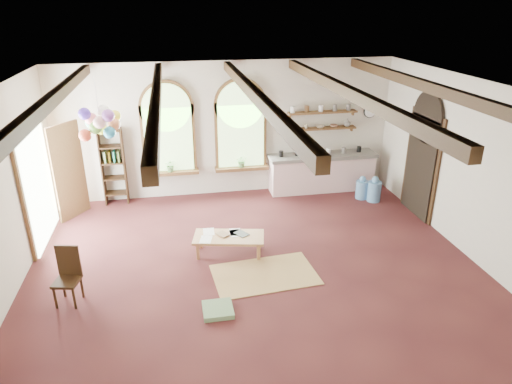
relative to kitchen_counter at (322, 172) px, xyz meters
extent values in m
plane|color=#522222|center=(-2.30, -3.20, -0.48)|extent=(8.00, 8.00, 0.00)
cube|color=brown|center=(-3.70, 0.24, 0.97)|extent=(1.24, 0.08, 1.64)
cylinder|color=brown|center=(-3.70, 0.24, 1.72)|extent=(1.24, 0.08, 1.24)
cube|color=#A0D07D|center=(-3.70, 0.20, 0.97)|extent=(1.10, 0.04, 1.50)
cube|color=brown|center=(-3.70, 0.15, 0.18)|extent=(1.30, 0.28, 0.08)
cube|color=brown|center=(-2.00, 0.24, 0.97)|extent=(1.24, 0.08, 1.64)
cylinder|color=brown|center=(-2.00, 0.24, 1.72)|extent=(1.24, 0.08, 1.24)
cube|color=#A0D07D|center=(-2.00, 0.20, 0.97)|extent=(1.10, 0.04, 1.50)
cube|color=brown|center=(-2.00, 0.15, 0.18)|extent=(1.30, 0.28, 0.08)
cube|color=brown|center=(-6.25, -1.40, 0.67)|extent=(0.10, 1.90, 2.50)
cube|color=black|center=(1.65, -1.70, 0.62)|extent=(0.10, 1.30, 2.40)
cube|color=beige|center=(0.00, 0.00, -0.05)|extent=(2.60, 0.55, 0.86)
cube|color=gray|center=(0.00, 0.00, 0.42)|extent=(2.68, 0.62, 0.08)
cube|color=brown|center=(0.00, 0.18, 1.07)|extent=(1.70, 0.24, 0.04)
cube|color=brown|center=(0.00, 0.18, 1.47)|extent=(1.70, 0.24, 0.04)
cylinder|color=black|center=(1.25, 0.25, 1.42)|extent=(0.32, 0.04, 0.32)
cube|color=#322310|center=(-5.25, 0.12, 0.42)|extent=(0.03, 0.32, 1.80)
cube|color=#322310|center=(-4.75, 0.12, 0.42)|extent=(0.03, 0.32, 1.80)
cube|color=#B97C54|center=(-2.70, -2.72, -0.13)|extent=(1.40, 0.86, 0.05)
cube|color=#B97C54|center=(-3.29, -2.82, -0.31)|extent=(0.06, 0.06, 0.33)
cube|color=#B97C54|center=(-2.19, -3.05, -0.31)|extent=(0.06, 0.06, 0.33)
cube|color=#B97C54|center=(-3.21, -2.40, -0.31)|extent=(0.06, 0.06, 0.33)
cube|color=#B97C54|center=(-2.11, -2.63, -0.31)|extent=(0.06, 0.06, 0.33)
cube|color=#322310|center=(-5.39, -3.77, -0.09)|extent=(0.45, 0.45, 0.04)
cube|color=#322310|center=(-5.35, -3.61, 0.19)|extent=(0.37, 0.12, 0.55)
cube|color=tan|center=(-2.18, -3.57, -0.47)|extent=(1.87, 1.25, 0.02)
cube|color=#688B60|center=(-3.10, -4.44, -0.44)|extent=(0.46, 0.46, 0.08)
cylinder|color=#5B91C4|center=(0.80, -0.70, -0.25)|extent=(0.29, 0.29, 0.44)
sphere|color=#5B91C4|center=(0.80, -0.70, 0.02)|extent=(0.16, 0.16, 0.16)
cylinder|color=#5B91C4|center=(1.03, -0.90, -0.24)|extent=(0.32, 0.32, 0.48)
sphere|color=#5B91C4|center=(1.03, -0.90, 0.06)|extent=(0.17, 0.17, 0.17)
cylinder|color=white|center=(-4.91, -1.53, 2.30)|extent=(0.01, 0.01, 0.85)
sphere|color=teal|center=(-4.75, -1.59, 1.69)|extent=(0.23, 0.23, 0.23)
sphere|color=#EA884E|center=(-4.67, -1.49, 1.81)|extent=(0.23, 0.23, 0.23)
sphere|color=yellow|center=(-4.66, -1.33, 1.93)|extent=(0.23, 0.23, 0.23)
sphere|color=white|center=(-4.85, -1.37, 2.05)|extent=(0.23, 0.23, 0.23)
sphere|color=yellow|center=(-4.95, -1.28, 1.69)|extent=(0.23, 0.23, 0.23)
sphere|color=teal|center=(-5.11, -1.27, 1.81)|extent=(0.23, 0.23, 0.23)
sphere|color=pink|center=(-5.07, -1.46, 1.93)|extent=(0.23, 0.23, 0.23)
sphere|color=#492CBB|center=(-5.16, -1.56, 2.05)|extent=(0.23, 0.23, 0.23)
sphere|color=#E34D32|center=(-5.17, -1.72, 1.69)|extent=(0.23, 0.23, 0.23)
sphere|color=#6CBF43|center=(-4.98, -1.69, 1.81)|extent=(0.23, 0.23, 0.23)
sphere|color=#FFBBBC|center=(-4.88, -1.77, 1.93)|extent=(0.23, 0.23, 0.23)
sphere|color=#9651BE|center=(-4.71, -1.78, 2.05)|extent=(0.23, 0.23, 0.23)
imported|color=olive|center=(-2.88, -2.70, -0.09)|extent=(0.29, 0.31, 0.02)
cube|color=black|center=(-2.45, -2.68, -0.10)|extent=(0.30, 0.33, 0.01)
imported|color=#598C4C|center=(-3.70, 0.12, 0.37)|extent=(0.27, 0.23, 0.30)
imported|color=#598C4C|center=(-2.00, 0.12, 0.37)|extent=(0.27, 0.23, 0.30)
imported|color=white|center=(-0.75, 0.18, 1.14)|extent=(0.12, 0.10, 0.10)
imported|color=beige|center=(-0.40, 0.18, 1.14)|extent=(0.10, 0.10, 0.09)
imported|color=beige|center=(-0.05, 0.18, 1.12)|extent=(0.22, 0.22, 0.05)
imported|color=#8C664C|center=(0.30, 0.18, 1.12)|extent=(0.20, 0.20, 0.06)
imported|color=slate|center=(0.65, 0.18, 1.19)|extent=(0.18, 0.18, 0.19)
camera|label=1|loc=(-3.58, -10.22, 3.97)|focal=32.00mm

